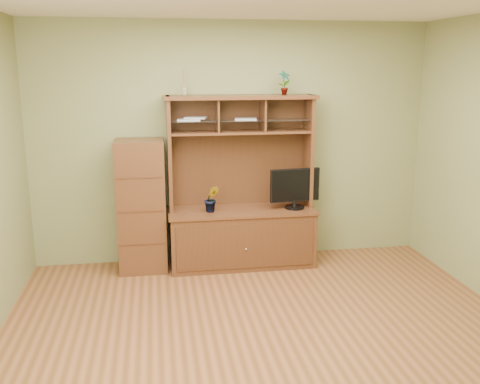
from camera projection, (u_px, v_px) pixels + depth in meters
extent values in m
cube|color=brown|center=(267.00, 338.00, 4.47)|extent=(4.50, 4.00, 0.02)
cube|color=olive|center=(232.00, 143.00, 6.08)|extent=(4.50, 0.02, 2.70)
cube|color=olive|center=(372.00, 278.00, 2.22)|extent=(4.50, 0.02, 2.70)
cube|color=#422112|center=(242.00, 238.00, 6.04)|extent=(1.60, 0.55, 0.62)
cube|color=#3A200F|center=(246.00, 246.00, 5.77)|extent=(1.50, 0.01, 0.50)
sphere|color=silver|center=(246.00, 249.00, 5.76)|extent=(0.02, 0.02, 0.02)
cube|color=#422112|center=(242.00, 210.00, 5.97)|extent=(1.64, 0.59, 0.03)
cube|color=#422112|center=(169.00, 154.00, 5.79)|extent=(0.04, 0.35, 1.25)
cube|color=#422112|center=(308.00, 151.00, 6.03)|extent=(0.04, 0.35, 1.25)
cube|color=#3A200F|center=(238.00, 150.00, 6.07)|extent=(1.52, 0.02, 1.25)
cube|color=#422112|center=(240.00, 97.00, 5.77)|extent=(1.66, 0.40, 0.04)
cube|color=#422112|center=(240.00, 132.00, 5.86)|extent=(1.52, 0.32, 0.02)
cube|color=#422112|center=(217.00, 115.00, 5.78)|extent=(0.02, 0.31, 0.35)
cube|color=#422112|center=(263.00, 115.00, 5.86)|extent=(0.02, 0.31, 0.35)
cube|color=silver|center=(240.00, 120.00, 5.82)|extent=(1.50, 0.27, 0.01)
cylinder|color=black|center=(294.00, 207.00, 5.99)|extent=(0.22, 0.22, 0.02)
cylinder|color=black|center=(295.00, 203.00, 5.98)|extent=(0.04, 0.04, 0.07)
cube|color=black|center=(295.00, 185.00, 5.93)|extent=(0.57, 0.11, 0.37)
imported|color=#336121|center=(212.00, 199.00, 5.82)|extent=(0.17, 0.14, 0.29)
imported|color=#365E21|center=(284.00, 83.00, 5.81)|extent=(0.16, 0.13, 0.26)
cylinder|color=silver|center=(184.00, 91.00, 5.66)|extent=(0.06, 0.06, 0.10)
cylinder|color=olive|center=(183.00, 78.00, 5.63)|extent=(0.04, 0.04, 0.18)
cube|color=#AEAFB3|center=(189.00, 120.00, 5.74)|extent=(0.27, 0.21, 0.02)
cube|color=#AEAFB3|center=(196.00, 118.00, 5.75)|extent=(0.26, 0.23, 0.02)
cube|color=#AEAFB3|center=(246.00, 119.00, 5.84)|extent=(0.26, 0.22, 0.02)
cube|color=#422112|center=(142.00, 206.00, 5.82)|extent=(0.52, 0.46, 1.45)
cube|color=#3A200F|center=(143.00, 244.00, 5.67)|extent=(0.48, 0.01, 0.02)
cube|color=#3A200F|center=(141.00, 212.00, 5.59)|extent=(0.48, 0.01, 0.01)
cube|color=#3A200F|center=(140.00, 178.00, 5.51)|extent=(0.48, 0.01, 0.02)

